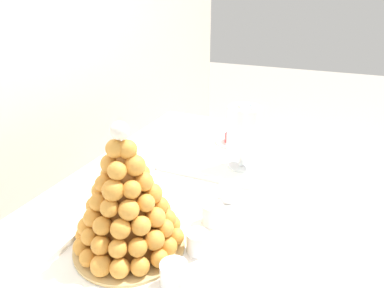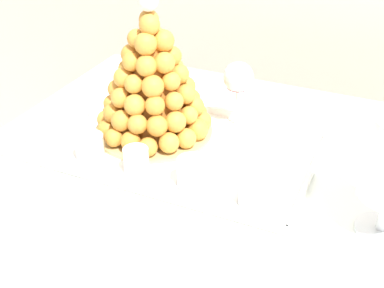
{
  "view_description": "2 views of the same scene",
  "coord_description": "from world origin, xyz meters",
  "views": [
    {
      "loc": [
        -0.88,
        -0.3,
        1.37
      ],
      "look_at": [
        -0.06,
        0.05,
        0.97
      ],
      "focal_mm": 31.91,
      "sensor_mm": 36.0,
      "label": 1
    },
    {
      "loc": [
        0.17,
        -0.79,
        1.39
      ],
      "look_at": [
        -0.15,
        -0.05,
        0.88
      ],
      "focal_mm": 46.61,
      "sensor_mm": 36.0,
      "label": 2
    }
  ],
  "objects": [
    {
      "name": "fruit_tart_plate",
      "position": [
        0.41,
        0.05,
        0.79
      ],
      "size": [
        0.19,
        0.19,
        0.05
      ],
      "color": "white",
      "rests_on": "buffet_table"
    },
    {
      "name": "macaron_goblet",
      "position": [
        0.21,
        -0.03,
        0.93
      ],
      "size": [
        0.12,
        0.11,
        0.24
      ],
      "color": "white",
      "rests_on": "buffet_table"
    },
    {
      "name": "croquembouche",
      "position": [
        -0.32,
        0.11,
        0.91
      ],
      "size": [
        0.28,
        0.28,
        0.33
      ],
      "color": "tan",
      "rests_on": "serving_tray"
    },
    {
      "name": "serving_tray",
      "position": [
        -0.27,
        0.07,
        0.78
      ],
      "size": [
        0.67,
        0.37,
        0.02
      ],
      "color": "white",
      "rests_on": "buffet_table"
    },
    {
      "name": "buffet_table",
      "position": [
        0.0,
        0.0,
        0.67
      ],
      "size": [
        1.35,
        1.01,
        0.78
      ],
      "color": "brown",
      "rests_on": "ground_plane"
    },
    {
      "name": "dessert_cup_centre",
      "position": [
        -0.28,
        -0.06,
        0.81
      ],
      "size": [
        0.05,
        0.05,
        0.06
      ],
      "color": "silver",
      "rests_on": "serving_tray"
    },
    {
      "name": "dessert_cup_right",
      "position": [
        -0.02,
        -0.05,
        0.81
      ],
      "size": [
        0.06,
        0.06,
        0.05
      ],
      "color": "silver",
      "rests_on": "serving_tray"
    },
    {
      "name": "dessert_cup_mid_right",
      "position": [
        -0.15,
        -0.05,
        0.81
      ],
      "size": [
        0.06,
        0.06,
        0.06
      ],
      "color": "silver",
      "rests_on": "serving_tray"
    },
    {
      "name": "dessert_cup_mid_left",
      "position": [
        -0.39,
        -0.05,
        0.81
      ],
      "size": [
        0.06,
        0.06,
        0.06
      ],
      "color": "silver",
      "rests_on": "serving_tray"
    },
    {
      "name": "wine_glass",
      "position": [
        -0.16,
        0.22,
        0.91
      ],
      "size": [
        0.07,
        0.07,
        0.17
      ],
      "color": "silver",
      "rests_on": "buffet_table"
    }
  ]
}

